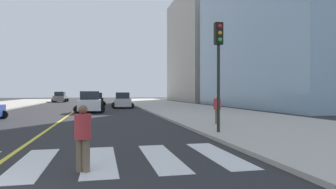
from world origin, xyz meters
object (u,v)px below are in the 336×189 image
car_black_sixth (96,100)px  pedestrian_waiting_east (217,108)px  car_white_fifth (90,102)px  traffic_light_near_corner (219,55)px  car_gray_second (60,97)px  car_silver_fourth (122,101)px  pedestrian_crossing (83,135)px

car_black_sixth → pedestrian_waiting_east: size_ratio=2.59×
car_white_fifth → car_black_sixth: size_ratio=1.07×
car_white_fifth → pedestrian_waiting_east: size_ratio=2.77×
car_white_fifth → traffic_light_near_corner: size_ratio=0.93×
car_white_fifth → car_black_sixth: 14.19m
car_gray_second → car_white_fifth: car_gray_second is taller
pedestrian_waiting_east → car_black_sixth: bearing=23.6°
traffic_light_near_corner → pedestrian_waiting_east: bearing=-110.9°
car_silver_fourth → traffic_light_near_corner: size_ratio=0.89×
car_gray_second → pedestrian_crossing: bearing=-80.6°
car_gray_second → car_white_fifth: bearing=-76.4°
car_black_sixth → car_gray_second: bearing=-69.6°
car_silver_fourth → car_gray_second: bearing=-64.9°
pedestrian_crossing → car_silver_fourth: bearing=-68.4°
car_silver_fourth → car_black_sixth: (-3.31, 6.71, -0.02)m
car_silver_fourth → traffic_light_near_corner: (2.65, -24.72, 2.72)m
car_silver_fourth → car_black_sixth: 7.48m
car_silver_fourth → car_black_sixth: bearing=-61.7°
car_gray_second → car_black_sixth: 19.61m
car_white_fifth → pedestrian_crossing: bearing=91.5°
car_silver_fourth → traffic_light_near_corner: traffic_light_near_corner is taller
car_gray_second → traffic_light_near_corner: bearing=-73.6°
car_gray_second → pedestrian_crossing: (7.62, -54.75, -0.06)m
car_white_fifth → car_silver_fourth: bearing=-116.2°
car_white_fifth → pedestrian_waiting_east: bearing=118.2°
traffic_light_near_corner → car_white_fifth: bearing=-70.0°
car_black_sixth → pedestrian_crossing: (0.35, -36.53, 0.01)m
car_gray_second → traffic_light_near_corner: traffic_light_near_corner is taller
car_black_sixth → traffic_light_near_corner: size_ratio=0.87×
car_silver_fourth → traffic_light_near_corner: bearing=98.2°
traffic_light_near_corner → pedestrian_waiting_east: 4.37m
car_white_fifth → car_black_sixth: bearing=-91.6°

